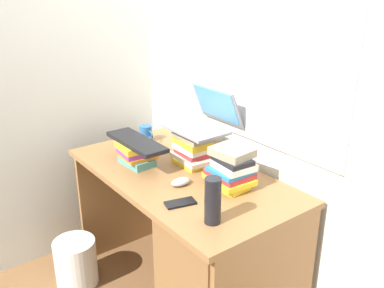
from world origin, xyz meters
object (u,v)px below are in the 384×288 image
desk (216,262)px  water_bottle (213,201)px  computer_mouse (181,182)px  book_stack_side (231,169)px  keyboard (136,142)px  wastebasket (76,262)px  book_stack_tall (194,147)px  laptop (204,119)px  mug (146,133)px  cell_phone (180,203)px  book_stack_keyboard_riser (137,153)px

desk → water_bottle: 0.49m
desk → computer_mouse: size_ratio=12.42×
book_stack_side → keyboard: (-0.50, -0.22, 0.03)m
wastebasket → keyboard: bearing=55.2°
book_stack_side → wastebasket: bearing=-143.4°
book_stack_tall → laptop: size_ratio=0.72×
book_stack_tall → computer_mouse: size_ratio=2.35×
book_stack_side → mug: size_ratio=2.03×
book_stack_side → mug: (-0.78, 0.01, -0.05)m
book_stack_side → cell_phone: 0.30m
book_stack_tall → keyboard: (-0.17, -0.26, 0.04)m
desk → book_stack_side: bearing=111.5°
desk → cell_phone: cell_phone is taller
book_stack_keyboard_riser → wastebasket: book_stack_keyboard_riser is taller
laptop → computer_mouse: 0.40m
mug → cell_phone: mug is taller
book_stack_side → wastebasket: book_stack_side is taller
book_stack_keyboard_riser → keyboard: size_ratio=0.49×
book_stack_tall → laptop: laptop is taller
book_stack_tall → computer_mouse: (0.18, -0.22, -0.07)m
desk → wastebasket: desk is taller
desk → book_stack_side: size_ratio=5.55×
mug → wastebasket: mug is taller
cell_phone → book_stack_keyboard_riser: bearing=-173.2°
laptop → keyboard: laptop is taller
laptop → computer_mouse: (0.18, -0.28, -0.22)m
desk → water_bottle: (0.14, -0.15, 0.45)m
mug → water_bottle: water_bottle is taller
keyboard → computer_mouse: size_ratio=4.04×
book_stack_tall → computer_mouse: book_stack_tall is taller
cell_phone → wastebasket: size_ratio=0.48×
book_stack_tall → book_stack_keyboard_riser: 0.31m
wastebasket → cell_phone: bearing=19.3°
wastebasket → laptop: bearing=58.7°
book_stack_keyboard_riser → keyboard: bearing=7.1°
laptop → water_bottle: laptop is taller
mug → laptop: bearing=12.5°
laptop → keyboard: 0.38m
book_stack_side → book_stack_keyboard_riser: bearing=-156.7°
mug → water_bottle: size_ratio=0.58×
water_bottle → wastebasket: 1.20m
mug → wastebasket: (0.05, -0.55, -0.67)m
desk → computer_mouse: 0.43m
computer_mouse → water_bottle: water_bottle is taller
keyboard → wastebasket: (-0.22, -0.32, -0.76)m
computer_mouse → cell_phone: 0.19m
book_stack_tall → book_stack_side: size_ratio=1.05×
book_stack_tall → wastebasket: bearing=-124.0°
desk → mug: (-0.83, 0.13, 0.40)m
book_stack_keyboard_riser → book_stack_side: (0.51, 0.22, 0.03)m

